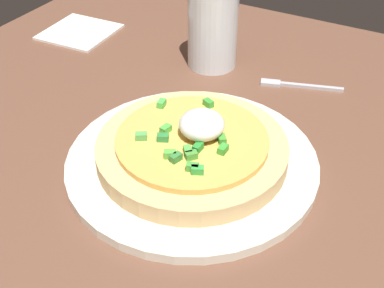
{
  "coord_description": "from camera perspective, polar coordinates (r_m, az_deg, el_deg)",
  "views": [
    {
      "loc": [
        -32.02,
        -31.42,
        40.86
      ],
      "look_at": [
        6.92,
        -9.89,
        6.25
      ],
      "focal_mm": 46.84,
      "sensor_mm": 36.0,
      "label": 1
    }
  ],
  "objects": [
    {
      "name": "pizza",
      "position": [
        0.57,
        0.06,
        -0.36
      ],
      "size": [
        21.8,
        21.8,
        5.86
      ],
      "color": "#D8B276",
      "rests_on": "plate"
    },
    {
      "name": "cup_far",
      "position": [
        0.76,
        2.36,
        12.8
      ],
      "size": [
        7.42,
        7.42,
        12.43
      ],
      "color": "silver",
      "rests_on": "dining_table"
    },
    {
      "name": "dining_table",
      "position": [
        0.6,
        -11.64,
        -4.33
      ],
      "size": [
        106.97,
        76.03,
        3.05
      ],
      "primitive_type": "cube",
      "color": "brown",
      "rests_on": "ground"
    },
    {
      "name": "napkin",
      "position": [
        0.9,
        -12.68,
        12.35
      ],
      "size": [
        11.71,
        11.71,
        0.4
      ],
      "primitive_type": "cube",
      "rotation": [
        0.0,
        0.0,
        0.05
      ],
      "color": "white",
      "rests_on": "dining_table"
    },
    {
      "name": "plate",
      "position": [
        0.58,
        0.0,
        -2.03
      ],
      "size": [
        29.02,
        29.02,
        1.2
      ],
      "primitive_type": "cylinder",
      "color": "silver",
      "rests_on": "dining_table"
    },
    {
      "name": "fork",
      "position": [
        0.74,
        11.55,
        6.59
      ],
      "size": [
        4.56,
        11.49,
        0.5
      ],
      "rotation": [
        0.0,
        0.0,
        1.88
      ],
      "color": "#B7B7BC",
      "rests_on": "dining_table"
    }
  ]
}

